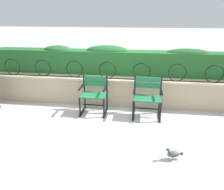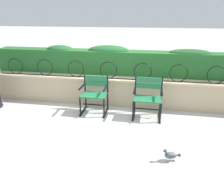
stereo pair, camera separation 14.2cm
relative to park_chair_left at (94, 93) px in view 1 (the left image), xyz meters
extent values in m
plane|color=#B7B5AF|center=(0.46, -0.40, -0.46)|extent=(60.00, 60.00, 0.00)
cube|color=tan|center=(0.46, 0.51, -0.14)|extent=(6.75, 0.35, 0.64)
cube|color=#CBB58F|center=(0.46, 0.51, 0.21)|extent=(6.75, 0.41, 0.05)
cylinder|color=black|center=(0.46, 0.43, 0.24)|extent=(6.22, 0.02, 0.02)
torus|color=black|center=(-2.20, 0.43, 0.44)|extent=(0.42, 0.02, 0.42)
torus|color=black|center=(-1.39, 0.43, 0.44)|extent=(0.42, 0.02, 0.42)
torus|color=black|center=(-0.57, 0.43, 0.44)|extent=(0.42, 0.02, 0.42)
torus|color=black|center=(0.25, 0.43, 0.44)|extent=(0.42, 0.02, 0.42)
torus|color=black|center=(1.06, 0.43, 0.44)|extent=(0.42, 0.02, 0.42)
torus|color=black|center=(1.88, 0.43, 0.44)|extent=(0.42, 0.02, 0.42)
torus|color=black|center=(2.70, 0.43, 0.44)|extent=(0.42, 0.02, 0.42)
cube|color=#236028|center=(0.46, 0.92, 0.53)|extent=(6.62, 0.47, 0.60)
ellipsoid|color=#235B29|center=(-1.15, 0.92, 0.83)|extent=(0.72, 0.42, 0.21)
ellipsoid|color=#21592A|center=(0.16, 0.92, 0.83)|extent=(1.07, 0.42, 0.27)
ellipsoid|color=#225626|center=(2.16, 0.92, 0.83)|extent=(1.01, 0.42, 0.18)
cube|color=#237547|center=(0.00, -0.21, -0.02)|extent=(0.55, 0.13, 0.03)
cube|color=#237547|center=(0.00, -0.08, -0.02)|extent=(0.55, 0.13, 0.03)
cube|color=#237547|center=(0.00, 0.06, -0.02)|extent=(0.55, 0.13, 0.03)
cube|color=#237547|center=(0.00, 0.16, 0.31)|extent=(0.55, 0.03, 0.11)
cube|color=#237547|center=(0.00, 0.16, 0.18)|extent=(0.55, 0.03, 0.11)
cylinder|color=black|center=(0.28, 0.16, -0.04)|extent=(0.04, 0.04, 0.84)
cylinder|color=black|center=(0.27, -0.27, -0.24)|extent=(0.04, 0.04, 0.44)
cube|color=black|center=(0.27, -0.08, -0.45)|extent=(0.04, 0.52, 0.02)
cube|color=black|center=(0.27, -0.08, 0.16)|extent=(0.04, 0.40, 0.03)
cylinder|color=black|center=(-0.27, 0.17, -0.04)|extent=(0.04, 0.04, 0.84)
cylinder|color=black|center=(-0.28, -0.26, -0.24)|extent=(0.04, 0.04, 0.44)
cube|color=black|center=(-0.27, -0.07, -0.45)|extent=(0.04, 0.52, 0.02)
cube|color=black|center=(-0.27, -0.07, 0.16)|extent=(0.04, 0.40, 0.03)
cylinder|color=black|center=(0.00, -0.08, -0.26)|extent=(0.52, 0.03, 0.03)
cube|color=#237547|center=(1.21, -0.25, -0.02)|extent=(0.58, 0.14, 0.03)
cube|color=#237547|center=(1.21, -0.12, -0.02)|extent=(0.58, 0.14, 0.03)
cube|color=#237547|center=(1.22, 0.02, -0.02)|extent=(0.58, 0.14, 0.03)
cube|color=#237547|center=(1.22, 0.12, 0.35)|extent=(0.58, 0.04, 0.11)
cube|color=#237547|center=(1.22, 0.12, 0.20)|extent=(0.58, 0.04, 0.11)
cylinder|color=black|center=(1.51, 0.12, -0.02)|extent=(0.04, 0.04, 0.88)
cylinder|color=black|center=(1.50, -0.31, -0.24)|extent=(0.04, 0.04, 0.44)
cube|color=black|center=(1.50, -0.12, -0.45)|extent=(0.05, 0.52, 0.02)
cube|color=black|center=(1.50, -0.12, 0.16)|extent=(0.04, 0.40, 0.03)
cylinder|color=black|center=(0.93, 0.13, -0.02)|extent=(0.04, 0.04, 0.88)
cylinder|color=black|center=(0.92, -0.30, -0.24)|extent=(0.04, 0.04, 0.44)
cube|color=black|center=(0.92, -0.11, -0.45)|extent=(0.05, 0.52, 0.02)
cube|color=black|center=(0.92, -0.11, 0.16)|extent=(0.04, 0.40, 0.03)
cylinder|color=black|center=(1.21, -0.12, -0.26)|extent=(0.55, 0.04, 0.03)
ellipsoid|color=#5B5B66|center=(1.61, -1.58, -0.35)|extent=(0.21, 0.14, 0.11)
cylinder|color=#2D6B56|center=(1.54, -1.60, -0.32)|extent=(0.07, 0.06, 0.06)
sphere|color=#494951|center=(1.52, -1.60, -0.26)|extent=(0.06, 0.06, 0.06)
cone|color=black|center=(1.49, -1.61, -0.27)|extent=(0.02, 0.02, 0.01)
cone|color=#404047|center=(1.72, -1.55, -0.36)|extent=(0.09, 0.08, 0.06)
ellipsoid|color=#4E4E56|center=(1.63, -1.62, -0.35)|extent=(0.14, 0.05, 0.07)
ellipsoid|color=#4E4E56|center=(1.60, -1.54, -0.35)|extent=(0.14, 0.05, 0.07)
cylinder|color=#C6515B|center=(1.60, -1.60, -0.43)|extent=(0.01, 0.01, 0.05)
cylinder|color=#C6515B|center=(1.61, -1.56, -0.43)|extent=(0.01, 0.01, 0.05)
camera|label=1|loc=(1.01, -4.47, 1.74)|focal=34.04mm
camera|label=2|loc=(1.16, -4.45, 1.74)|focal=34.04mm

